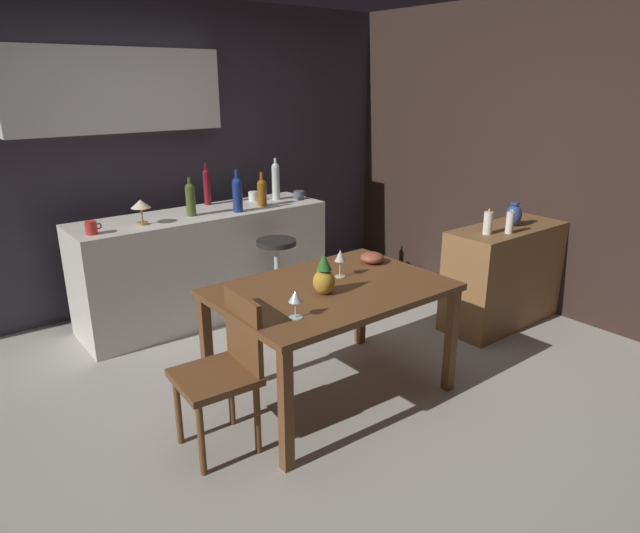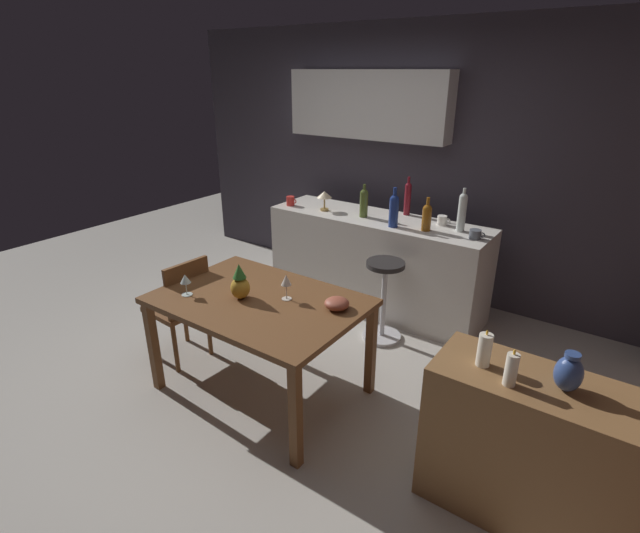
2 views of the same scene
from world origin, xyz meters
TOP-DOWN VIEW (x-y plane):
  - ground_plane at (0.00, 0.00)m, footprint 9.00×9.00m
  - wall_kitchen_back at (-0.06, 2.08)m, footprint 5.20×0.33m
  - wall_side_right at (2.55, 0.30)m, footprint 0.10×4.40m
  - dining_table at (0.15, -0.21)m, footprint 1.38×0.96m
  - kitchen_counter at (0.14, 1.45)m, footprint 2.10×0.60m
  - sideboard_cabinet at (1.98, -0.21)m, footprint 1.10×0.44m
  - chair_near_window at (-0.62, -0.27)m, footprint 0.43×0.43m
  - bar_stool at (0.51, 0.93)m, footprint 0.34×0.34m
  - wine_glass_left at (-0.29, -0.45)m, footprint 0.07×0.07m
  - wine_glass_right at (0.31, -0.11)m, footprint 0.07×0.07m
  - pineapple_centerpiece at (0.04, -0.27)m, footprint 0.13×0.13m
  - fruit_bowl at (0.66, -0.03)m, footprint 0.16×0.16m
  - wine_bottle_clear at (0.90, 1.50)m, footprint 0.07×0.07m
  - wine_bottle_ruby at (0.31, 1.68)m, footprint 0.06×0.06m
  - wine_bottle_olive at (0.02, 1.39)m, footprint 0.08×0.08m
  - wine_bottle_amber at (0.65, 1.35)m, footprint 0.08×0.08m
  - wine_bottle_cobalt at (0.38, 1.28)m, footprint 0.08×0.08m
  - cup_slate at (1.07, 1.38)m, footprint 0.13×0.09m
  - cup_red at (-0.79, 1.31)m, footprint 0.12×0.08m
  - cup_white at (0.71, 1.58)m, footprint 0.12×0.08m
  - counter_lamp at (-0.40, 1.35)m, footprint 0.15×0.15m
  - pillar_candle_tall at (1.81, -0.32)m, footprint 0.06×0.06m
  - pillar_candle_short at (1.66, -0.23)m, footprint 0.07×0.07m
  - vase_ceramic_blue at (2.03, -0.21)m, footprint 0.12×0.12m

SIDE VIEW (x-z plane):
  - ground_plane at x=0.00m, z-range 0.00..0.00m
  - bar_stool at x=0.51m, z-range 0.02..0.74m
  - sideboard_cabinet at x=1.98m, z-range 0.00..0.82m
  - kitchen_counter at x=0.14m, z-range 0.00..0.90m
  - chair_near_window at x=-0.62m, z-range 0.05..0.91m
  - dining_table at x=0.15m, z-range 0.29..1.03m
  - fruit_bowl at x=0.66m, z-range 0.74..0.82m
  - pineapple_centerpiece at x=0.04m, z-range 0.72..0.97m
  - wine_glass_left at x=-0.29m, z-range 0.78..0.93m
  - wine_glass_right at x=0.31m, z-range 0.78..0.96m
  - pillar_candle_tall at x=1.81m, z-range 0.81..1.00m
  - pillar_candle_short at x=1.66m, z-range 0.81..1.00m
  - vase_ceramic_blue at x=2.03m, z-range 0.81..1.01m
  - cup_slate at x=1.07m, z-range 0.90..0.98m
  - cup_white at x=0.71m, z-range 0.90..0.98m
  - cup_red at x=-0.79m, z-range 0.90..0.99m
  - wine_bottle_amber at x=0.65m, z-range 0.88..1.17m
  - wine_bottle_olive at x=0.02m, z-range 0.89..1.20m
  - counter_lamp at x=-0.40m, z-range 0.95..1.14m
  - wine_bottle_cobalt at x=0.38m, z-range 0.88..1.23m
  - wine_bottle_ruby at x=0.31m, z-range 0.89..1.25m
  - wine_bottle_clear at x=0.90m, z-range 0.89..1.26m
  - wall_side_right at x=2.55m, z-range 0.00..2.60m
  - wall_kitchen_back at x=-0.06m, z-range 0.11..2.71m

